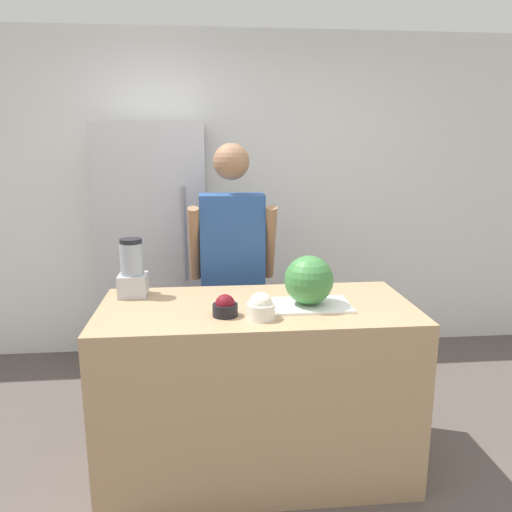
{
  "coord_description": "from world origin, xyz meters",
  "views": [
    {
      "loc": [
        -0.24,
        -2.05,
        1.73
      ],
      "look_at": [
        0.0,
        0.41,
        1.17
      ],
      "focal_mm": 35.0,
      "sensor_mm": 36.0,
      "label": 1
    }
  ],
  "objects": [
    {
      "name": "counter_island",
      "position": [
        0.0,
        0.37,
        0.46
      ],
      "size": [
        1.61,
        0.74,
        0.92
      ],
      "color": "tan",
      "rests_on": "ground_plane"
    },
    {
      "name": "cutting_board",
      "position": [
        0.27,
        0.32,
        0.93
      ],
      "size": [
        0.39,
        0.26,
        0.01
      ],
      "color": "white",
      "rests_on": "counter_island"
    },
    {
      "name": "person",
      "position": [
        -0.09,
        1.06,
        0.9
      ],
      "size": [
        0.54,
        0.27,
        1.74
      ],
      "color": "#4C608C",
      "rests_on": "ground_plane"
    },
    {
      "name": "refrigerator",
      "position": [
        -0.63,
        1.69,
        0.94
      ],
      "size": [
        0.76,
        0.68,
        1.87
      ],
      "color": "#B7B7BC",
      "rests_on": "ground_plane"
    },
    {
      "name": "bowl_cherries",
      "position": [
        -0.17,
        0.23,
        0.97
      ],
      "size": [
        0.12,
        0.12,
        0.11
      ],
      "color": "black",
      "rests_on": "counter_island"
    },
    {
      "name": "bowl_cream",
      "position": [
        0.0,
        0.17,
        0.98
      ],
      "size": [
        0.13,
        0.13,
        0.13
      ],
      "color": "white",
      "rests_on": "counter_island"
    },
    {
      "name": "watermelon",
      "position": [
        0.26,
        0.33,
        1.06
      ],
      "size": [
        0.25,
        0.25,
        0.25
      ],
      "color": "#3D7F3D",
      "rests_on": "cutting_board"
    },
    {
      "name": "wall_back",
      "position": [
        0.0,
        2.07,
        1.3
      ],
      "size": [
        8.0,
        0.06,
        2.6
      ],
      "color": "white",
      "rests_on": "ground_plane"
    },
    {
      "name": "blender",
      "position": [
        -0.65,
        0.6,
        1.07
      ],
      "size": [
        0.15,
        0.15,
        0.32
      ],
      "color": "#B7B7BC",
      "rests_on": "counter_island"
    }
  ]
}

